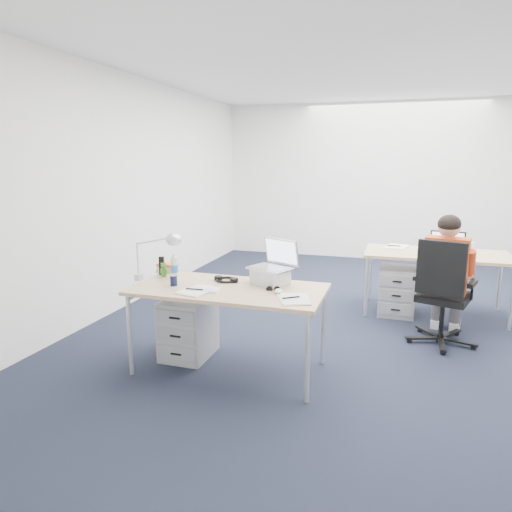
# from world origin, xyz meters

# --- Properties ---
(floor) EXTENTS (7.00, 7.00, 0.00)m
(floor) POSITION_xyz_m (0.00, 0.00, 0.00)
(floor) COLOR black
(floor) RESTS_ON ground
(room) EXTENTS (6.02, 7.02, 2.80)m
(room) POSITION_xyz_m (0.00, 0.00, 1.71)
(room) COLOR white
(room) RESTS_ON ground
(desk_near) EXTENTS (1.60, 0.80, 0.73)m
(desk_near) POSITION_xyz_m (-1.14, -1.59, 0.68)
(desk_near) COLOR tan
(desk_near) RESTS_ON ground
(desk_far) EXTENTS (1.60, 0.80, 0.73)m
(desk_far) POSITION_xyz_m (0.63, 0.52, 0.68)
(desk_far) COLOR tan
(desk_far) RESTS_ON ground
(office_chair) EXTENTS (0.83, 0.83, 1.05)m
(office_chair) POSITION_xyz_m (0.64, -0.43, 0.30)
(office_chair) COLOR black
(office_chair) RESTS_ON ground
(seated_person) EXTENTS (0.47, 0.74, 1.26)m
(seated_person) POSITION_xyz_m (0.67, -0.26, 0.63)
(seated_person) COLOR #BD401B
(seated_person) RESTS_ON ground
(drawer_pedestal_near) EXTENTS (0.40, 0.50, 0.55)m
(drawer_pedestal_near) POSITION_xyz_m (-1.59, -1.44, 0.28)
(drawer_pedestal_near) COLOR #A2A5A7
(drawer_pedestal_near) RESTS_ON ground
(drawer_pedestal_far) EXTENTS (0.40, 0.50, 0.55)m
(drawer_pedestal_far) POSITION_xyz_m (0.21, 0.40, 0.28)
(drawer_pedestal_far) COLOR #A2A5A7
(drawer_pedestal_far) RESTS_ON ground
(silver_laptop) EXTENTS (0.44, 0.40, 0.38)m
(silver_laptop) POSITION_xyz_m (-0.83, -1.38, 0.92)
(silver_laptop) COLOR silver
(silver_laptop) RESTS_ON desk_near
(wireless_keyboard) EXTENTS (0.27, 0.13, 0.01)m
(wireless_keyboard) POSITION_xyz_m (-1.30, -1.75, 0.74)
(wireless_keyboard) COLOR white
(wireless_keyboard) RESTS_ON desk_near
(computer_mouse) EXTENTS (0.08, 0.11, 0.04)m
(computer_mouse) POSITION_xyz_m (-0.69, -1.63, 0.75)
(computer_mouse) COLOR white
(computer_mouse) RESTS_ON desk_near
(headphones) EXTENTS (0.26, 0.22, 0.04)m
(headphones) POSITION_xyz_m (-1.23, -1.40, 0.75)
(headphones) COLOR black
(headphones) RESTS_ON desk_near
(can_koozie) EXTENTS (0.07, 0.07, 0.10)m
(can_koozie) POSITION_xyz_m (-1.60, -1.67, 0.78)
(can_koozie) COLOR #13183B
(can_koozie) RESTS_ON desk_near
(water_bottle) EXTENTS (0.08, 0.08, 0.22)m
(water_bottle) POSITION_xyz_m (-1.72, -1.44, 0.84)
(water_bottle) COLOR silver
(water_bottle) RESTS_ON desk_near
(bear_figurine) EXTENTS (0.08, 0.06, 0.13)m
(bear_figurine) POSITION_xyz_m (-1.83, -1.43, 0.80)
(bear_figurine) COLOR #2A6D1D
(bear_figurine) RESTS_ON desk_near
(book_stack) EXTENTS (0.22, 0.20, 0.08)m
(book_stack) POSITION_xyz_m (-1.89, -1.25, 0.77)
(book_stack) COLOR silver
(book_stack) RESTS_ON desk_near
(cordless_phone) EXTENTS (0.05, 0.04, 0.17)m
(cordless_phone) POSITION_xyz_m (-1.89, -1.37, 0.82)
(cordless_phone) COLOR black
(cordless_phone) RESTS_ON desk_near
(papers_left) EXTENTS (0.30, 0.36, 0.01)m
(papers_left) POSITION_xyz_m (-1.34, -1.78, 0.74)
(papers_left) COLOR #E5DC84
(papers_left) RESTS_ON desk_near
(papers_right) EXTENTS (0.31, 0.36, 0.01)m
(papers_right) POSITION_xyz_m (-0.54, -1.76, 0.74)
(papers_right) COLOR #E5DC84
(papers_right) RESTS_ON desk_near
(sunglasses) EXTENTS (0.13, 0.07, 0.03)m
(sunglasses) POSITION_xyz_m (-0.75, -1.57, 0.74)
(sunglasses) COLOR black
(sunglasses) RESTS_ON desk_near
(desk_lamp) EXTENTS (0.43, 0.24, 0.46)m
(desk_lamp) POSITION_xyz_m (-1.85, -1.60, 0.96)
(desk_lamp) COLOR silver
(desk_lamp) RESTS_ON desk_near
(dark_laptop) EXTENTS (0.43, 0.42, 0.27)m
(dark_laptop) POSITION_xyz_m (0.71, 0.43, 0.87)
(dark_laptop) COLOR black
(dark_laptop) RESTS_ON desk_far
(far_cup) EXTENTS (0.08, 0.08, 0.10)m
(far_cup) POSITION_xyz_m (1.02, 0.78, 0.78)
(far_cup) COLOR white
(far_cup) RESTS_ON desk_far
(far_papers) EXTENTS (0.31, 0.39, 0.01)m
(far_papers) POSITION_xyz_m (0.17, 0.75, 0.73)
(far_papers) COLOR white
(far_papers) RESTS_ON desk_far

